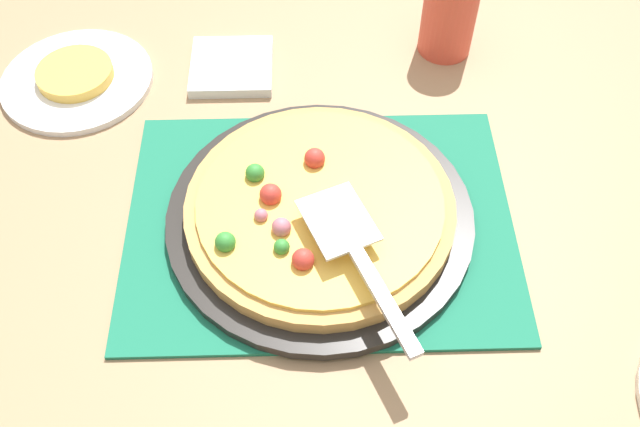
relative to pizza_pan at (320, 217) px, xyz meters
name	(u,v)px	position (x,y,z in m)	size (l,w,h in m)	color
dining_table	(320,270)	(0.00, 0.00, -0.12)	(1.40, 1.00, 0.75)	#9E7A56
placemat	(320,222)	(0.00, 0.00, -0.01)	(0.48, 0.36, 0.01)	#196B4C
pizza_pan	(320,217)	(0.00, 0.00, 0.00)	(0.38, 0.38, 0.01)	black
pizza	(318,207)	(0.00, 0.00, 0.02)	(0.33, 0.33, 0.05)	tan
plate_far_right	(77,80)	(0.35, -0.27, -0.01)	(0.22, 0.22, 0.01)	white
served_slice_right	(75,73)	(0.35, -0.27, 0.01)	(0.11, 0.11, 0.02)	#EAB747
cup_near	(449,16)	(-0.20, -0.33, 0.05)	(0.08, 0.08, 0.12)	#E04C38
pizza_server	(356,252)	(-0.04, 0.09, 0.06)	(0.13, 0.23, 0.01)	silver
napkin_stack	(232,66)	(0.12, -0.29, -0.01)	(0.12, 0.12, 0.02)	white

